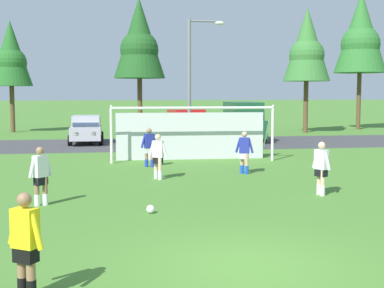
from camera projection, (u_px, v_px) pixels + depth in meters
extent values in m
plane|color=#477A2D|center=(159.00, 161.00, 24.41)|extent=(400.00, 400.00, 0.00)
cube|color=#3D3D3F|center=(145.00, 144.00, 32.62)|extent=(52.00, 8.40, 0.01)
sphere|color=white|center=(151.00, 209.00, 13.89)|extent=(0.22, 0.22, 0.22)
sphere|color=black|center=(151.00, 209.00, 13.88)|extent=(0.08, 0.08, 0.08)
sphere|color=red|center=(153.00, 209.00, 13.90)|extent=(0.07, 0.07, 0.07)
cylinder|color=white|center=(272.00, 134.00, 24.55)|extent=(0.12, 0.12, 2.44)
cylinder|color=white|center=(111.00, 136.00, 23.60)|extent=(0.12, 0.12, 2.44)
cylinder|color=white|center=(194.00, 108.00, 23.96)|extent=(7.32, 0.39, 0.12)
cylinder|color=white|center=(267.00, 130.00, 25.43)|extent=(0.16, 1.95, 2.46)
cylinder|color=white|center=(112.00, 132.00, 24.48)|extent=(0.16, 1.95, 2.46)
cube|color=silver|center=(191.00, 136.00, 25.08)|extent=(6.95, 0.30, 2.20)
cylinder|color=#936B4C|center=(22.00, 272.00, 8.14)|extent=(0.14, 0.14, 0.80)
cylinder|color=#936B4C|center=(31.00, 275.00, 8.03)|extent=(0.14, 0.14, 0.80)
cylinder|color=black|center=(22.00, 287.00, 8.17)|extent=(0.15, 0.15, 0.32)
cube|color=black|center=(26.00, 253.00, 8.06)|extent=(0.40, 0.37, 0.28)
cube|color=yellow|center=(25.00, 228.00, 8.02)|extent=(0.45, 0.41, 0.60)
sphere|color=#936B4C|center=(24.00, 200.00, 7.98)|extent=(0.22, 0.22, 0.22)
cylinder|color=yellow|center=(14.00, 227.00, 8.16)|extent=(0.24, 0.20, 0.55)
cylinder|color=yellow|center=(37.00, 232.00, 7.89)|extent=(0.24, 0.20, 0.55)
cylinder|color=beige|center=(160.00, 169.00, 19.24)|extent=(0.14, 0.14, 0.80)
cylinder|color=beige|center=(156.00, 168.00, 19.45)|extent=(0.14, 0.14, 0.80)
cylinder|color=white|center=(160.00, 175.00, 19.26)|extent=(0.15, 0.15, 0.32)
cylinder|color=white|center=(156.00, 174.00, 19.47)|extent=(0.15, 0.15, 0.32)
cube|color=black|center=(158.00, 159.00, 19.31)|extent=(0.40, 0.33, 0.28)
cube|color=white|center=(158.00, 149.00, 19.28)|extent=(0.44, 0.36, 0.60)
sphere|color=beige|center=(158.00, 137.00, 19.24)|extent=(0.22, 0.22, 0.22)
cylinder|color=white|center=(164.00, 150.00, 19.19)|extent=(0.25, 0.17, 0.55)
cylinder|color=white|center=(152.00, 149.00, 19.37)|extent=(0.25, 0.17, 0.55)
cylinder|color=#936B4C|center=(152.00, 158.00, 22.52)|extent=(0.14, 0.14, 0.80)
cylinder|color=#936B4C|center=(146.00, 157.00, 22.59)|extent=(0.14, 0.14, 0.80)
cylinder|color=#1E38B7|center=(152.00, 163.00, 22.55)|extent=(0.15, 0.15, 0.32)
cylinder|color=#1E38B7|center=(147.00, 163.00, 22.61)|extent=(0.15, 0.15, 0.32)
cube|color=silver|center=(149.00, 150.00, 22.52)|extent=(0.38, 0.30, 0.28)
cube|color=#232D99|center=(149.00, 141.00, 22.49)|extent=(0.43, 0.33, 0.60)
sphere|color=#936B4C|center=(149.00, 131.00, 22.45)|extent=(0.22, 0.22, 0.22)
cylinder|color=#232D99|center=(155.00, 141.00, 22.56)|extent=(0.24, 0.15, 0.55)
cylinder|color=#232D99|center=(143.00, 142.00, 22.42)|extent=(0.24, 0.15, 0.55)
cylinder|color=#936B4C|center=(45.00, 191.00, 14.88)|extent=(0.14, 0.14, 0.80)
cylinder|color=#936B4C|center=(37.00, 192.00, 14.78)|extent=(0.14, 0.14, 0.80)
cylinder|color=white|center=(45.00, 199.00, 14.90)|extent=(0.15, 0.15, 0.32)
cylinder|color=white|center=(37.00, 200.00, 14.80)|extent=(0.15, 0.15, 0.32)
cube|color=black|center=(41.00, 180.00, 14.80)|extent=(0.40, 0.40, 0.28)
cube|color=white|center=(40.00, 166.00, 14.76)|extent=(0.44, 0.44, 0.60)
sphere|color=#936B4C|center=(40.00, 151.00, 14.72)|extent=(0.22, 0.22, 0.22)
cylinder|color=white|center=(49.00, 166.00, 14.95)|extent=(0.23, 0.23, 0.55)
cylinder|color=white|center=(32.00, 168.00, 14.59)|extent=(0.23, 0.23, 0.55)
cylinder|color=beige|center=(323.00, 183.00, 16.22)|extent=(0.14, 0.14, 0.80)
cylinder|color=beige|center=(319.00, 182.00, 16.43)|extent=(0.14, 0.14, 0.80)
cylinder|color=white|center=(322.00, 191.00, 16.24)|extent=(0.15, 0.15, 0.32)
cylinder|color=white|center=(319.00, 189.00, 16.45)|extent=(0.15, 0.15, 0.32)
cube|color=black|center=(321.00, 172.00, 16.29)|extent=(0.36, 0.40, 0.28)
cube|color=white|center=(321.00, 159.00, 16.26)|extent=(0.40, 0.45, 0.60)
sphere|color=beige|center=(322.00, 145.00, 16.22)|extent=(0.22, 0.22, 0.22)
cylinder|color=white|center=(327.00, 161.00, 16.04)|extent=(0.19, 0.24, 0.55)
cylinder|color=white|center=(315.00, 159.00, 16.48)|extent=(0.19, 0.24, 0.55)
cylinder|color=tan|center=(247.00, 164.00, 20.57)|extent=(0.14, 0.14, 0.80)
cylinder|color=tan|center=(242.00, 163.00, 20.77)|extent=(0.14, 0.14, 0.80)
cylinder|color=blue|center=(247.00, 170.00, 20.59)|extent=(0.15, 0.15, 0.32)
cylinder|color=blue|center=(242.00, 169.00, 20.79)|extent=(0.15, 0.15, 0.32)
cube|color=silver|center=(244.00, 155.00, 20.64)|extent=(0.40, 0.32, 0.28)
cube|color=#232D99|center=(244.00, 145.00, 20.60)|extent=(0.44, 0.36, 0.60)
sphere|color=tan|center=(244.00, 134.00, 20.56)|extent=(0.22, 0.22, 0.22)
cylinder|color=#232D99|center=(251.00, 146.00, 20.52)|extent=(0.25, 0.16, 0.55)
cylinder|color=#232D99|center=(238.00, 146.00, 20.69)|extent=(0.25, 0.16, 0.55)
cube|color=#B2B2BC|center=(86.00, 132.00, 32.92)|extent=(1.86, 4.22, 0.76)
cube|color=#B2B2BC|center=(86.00, 121.00, 33.00)|extent=(1.69, 2.12, 0.64)
cube|color=#28384C|center=(86.00, 122.00, 32.05)|extent=(1.53, 0.34, 0.55)
cube|color=#28384C|center=(100.00, 121.00, 33.13)|extent=(0.06, 1.79, 0.45)
cube|color=white|center=(94.00, 134.00, 30.97)|extent=(0.28, 0.08, 0.20)
cube|color=white|center=(76.00, 134.00, 30.82)|extent=(0.28, 0.08, 0.20)
cube|color=#B21414|center=(95.00, 129.00, 35.02)|extent=(0.28, 0.08, 0.20)
cube|color=#B21414|center=(80.00, 129.00, 34.87)|extent=(0.28, 0.08, 0.20)
cylinder|color=black|center=(101.00, 140.00, 31.82)|extent=(0.25, 0.64, 0.64)
cylinder|color=black|center=(70.00, 140.00, 31.54)|extent=(0.25, 0.64, 0.64)
cylinder|color=black|center=(102.00, 136.00, 34.38)|extent=(0.25, 0.64, 0.64)
cylinder|color=black|center=(73.00, 137.00, 34.10)|extent=(0.25, 0.64, 0.64)
cube|color=silver|center=(137.00, 134.00, 31.48)|extent=(2.07, 4.31, 0.76)
cube|color=silver|center=(136.00, 122.00, 31.56)|extent=(1.79, 2.20, 0.64)
cube|color=#28384C|center=(138.00, 123.00, 30.62)|extent=(1.55, 0.41, 0.55)
cube|color=#28384C|center=(150.00, 122.00, 31.75)|extent=(0.16, 1.78, 0.45)
cube|color=white|center=(151.00, 136.00, 29.60)|extent=(0.28, 0.10, 0.20)
cube|color=white|center=(133.00, 136.00, 29.37)|extent=(0.28, 0.10, 0.20)
cube|color=#B21414|center=(140.00, 131.00, 33.59)|extent=(0.28, 0.10, 0.20)
cube|color=#B21414|center=(125.00, 131.00, 33.36)|extent=(0.28, 0.10, 0.20)
cylinder|color=black|center=(156.00, 142.00, 30.47)|extent=(0.28, 0.65, 0.64)
cylinder|color=black|center=(124.00, 143.00, 30.05)|extent=(0.28, 0.65, 0.64)
cylinder|color=black|center=(149.00, 138.00, 32.99)|extent=(0.28, 0.65, 0.64)
cylinder|color=black|center=(119.00, 139.00, 32.57)|extent=(0.28, 0.65, 0.64)
cube|color=red|center=(186.00, 132.00, 31.77)|extent=(2.13, 4.69, 1.00)
cube|color=red|center=(186.00, 116.00, 31.87)|extent=(1.90, 3.09, 0.84)
cube|color=#28384C|center=(191.00, 117.00, 30.50)|extent=(1.63, 0.46, 0.71)
cube|color=#28384C|center=(200.00, 116.00, 32.07)|extent=(0.17, 2.55, 0.59)
cube|color=white|center=(204.00, 133.00, 29.68)|extent=(0.28, 0.09, 0.20)
cube|color=white|center=(186.00, 134.00, 29.45)|extent=(0.28, 0.09, 0.20)
cube|color=#B21414|center=(187.00, 128.00, 34.07)|extent=(0.28, 0.09, 0.20)
cube|color=#B21414|center=(171.00, 128.00, 33.85)|extent=(0.28, 0.09, 0.20)
cylinder|color=black|center=(208.00, 142.00, 30.64)|extent=(0.27, 0.65, 0.64)
cylinder|color=black|center=(175.00, 142.00, 30.22)|extent=(0.27, 0.65, 0.64)
cylinder|color=black|center=(197.00, 138.00, 33.41)|extent=(0.27, 0.65, 0.64)
cylinder|color=black|center=(167.00, 138.00, 33.00)|extent=(0.27, 0.65, 0.64)
cube|color=#194C2D|center=(243.00, 128.00, 34.57)|extent=(2.13, 4.87, 1.10)
cube|color=#194C2D|center=(243.00, 111.00, 34.66)|extent=(1.95, 4.16, 1.10)
cube|color=#28384C|center=(250.00, 112.00, 32.72)|extent=(1.68, 0.52, 0.91)
cube|color=#28384C|center=(256.00, 110.00, 34.78)|extent=(0.16, 3.48, 0.77)
cube|color=white|center=(261.00, 129.00, 32.30)|extent=(0.28, 0.09, 0.20)
cube|color=white|center=(243.00, 129.00, 32.16)|extent=(0.28, 0.09, 0.20)
cube|color=#B21414|center=(243.00, 125.00, 36.96)|extent=(0.28, 0.09, 0.20)
cube|color=#B21414|center=(228.00, 125.00, 36.82)|extent=(0.28, 0.09, 0.20)
cylinder|color=black|center=(264.00, 138.00, 33.28)|extent=(0.26, 0.65, 0.64)
cylinder|color=black|center=(233.00, 138.00, 33.02)|extent=(0.26, 0.65, 0.64)
cylinder|color=black|center=(252.00, 134.00, 36.22)|extent=(0.26, 0.65, 0.64)
cylinder|color=black|center=(224.00, 135.00, 35.96)|extent=(0.26, 0.65, 0.64)
cylinder|color=brown|center=(12.00, 109.00, 42.29)|extent=(0.36, 0.36, 3.65)
cone|color=#236023|center=(11.00, 53.00, 41.88)|extent=(3.29, 3.29, 5.11)
sphere|color=#236023|center=(11.00, 63.00, 41.95)|extent=(2.46, 2.46, 2.46)
cylinder|color=brown|center=(140.00, 107.00, 39.72)|extent=(0.36, 0.36, 4.19)
cone|color=#1E511E|center=(139.00, 38.00, 39.24)|extent=(3.77, 3.77, 5.87)
sphere|color=#1E511E|center=(139.00, 50.00, 39.32)|extent=(2.83, 2.83, 2.83)
cylinder|color=brown|center=(306.00, 107.00, 41.86)|extent=(0.36, 0.36, 4.02)
cone|color=#387533|center=(307.00, 44.00, 41.40)|extent=(3.62, 3.62, 5.63)
sphere|color=#387533|center=(307.00, 56.00, 41.48)|extent=(2.72, 2.72, 2.72)
cylinder|color=brown|center=(359.00, 101.00, 45.53)|extent=(0.36, 0.36, 4.81)
cone|color=#2D702D|center=(361.00, 32.00, 44.98)|extent=(4.33, 4.33, 6.73)
sphere|color=#2D702D|center=(360.00, 45.00, 45.08)|extent=(3.25, 3.25, 3.25)
cylinder|color=slate|center=(189.00, 86.00, 27.83)|extent=(0.18, 0.18, 6.90)
cylinder|color=slate|center=(189.00, 149.00, 28.15)|extent=(0.32, 0.32, 0.30)
cylinder|color=slate|center=(204.00, 21.00, 27.64)|extent=(1.60, 0.10, 0.10)
ellipsoid|color=white|center=(220.00, 23.00, 27.79)|extent=(0.48, 0.28, 0.20)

